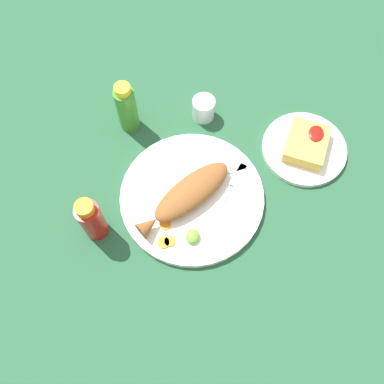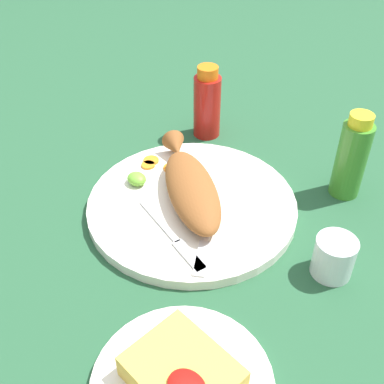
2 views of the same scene
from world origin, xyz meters
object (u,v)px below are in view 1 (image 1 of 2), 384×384
main_plate (192,197)px  side_plate_fries (304,149)px  fork_near (219,173)px  salt_cup (203,109)px  fork_far (230,189)px  hot_sauce_bottle_green (127,108)px  fried_fish (188,195)px  hot_sauce_bottle_red (91,220)px

main_plate → side_plate_fries: bearing=-46.0°
fork_near → salt_cup: bearing=83.7°
fork_far → side_plate_fries: size_ratio=0.84×
hot_sauce_bottle_green → fork_near: bearing=-105.3°
main_plate → hot_sauce_bottle_green: size_ratio=2.24×
fried_fish → salt_cup: bearing=40.3°
hot_sauce_bottle_green → side_plate_fries: hot_sauce_bottle_green is taller
main_plate → hot_sauce_bottle_green: hot_sauce_bottle_green is taller
side_plate_fries → hot_sauce_bottle_red: bearing=131.8°
hot_sauce_bottle_red → hot_sauce_bottle_green: size_ratio=0.95×
fried_fish → hot_sauce_bottle_red: (-0.14, 0.18, 0.03)m
fork_near → hot_sauce_bottle_green: (0.07, 0.27, 0.06)m
hot_sauce_bottle_green → hot_sauce_bottle_red: bearing=-172.7°
hot_sauce_bottle_green → side_plate_fries: 0.47m
hot_sauce_bottle_red → side_plate_fries: (0.38, -0.42, -0.06)m
fork_near → salt_cup: size_ratio=2.48×
hot_sauce_bottle_green → fork_far: bearing=-109.4°
hot_sauce_bottle_green → main_plate: bearing=-124.0°
hot_sauce_bottle_red → salt_cup: hot_sauce_bottle_red is taller
hot_sauce_bottle_red → fork_near: bearing=-45.4°
fried_fish → hot_sauce_bottle_green: hot_sauce_bottle_green is taller
side_plate_fries → fork_near: bearing=128.0°
hot_sauce_bottle_green → salt_cup: (0.09, -0.18, -0.05)m
fork_far → hot_sauce_bottle_green: bearing=81.5°
hot_sauce_bottle_green → salt_cup: hot_sauce_bottle_green is taller
main_plate → side_plate_fries: 0.32m
fork_near → hot_sauce_bottle_red: 0.33m
hot_sauce_bottle_red → hot_sauce_bottle_green: hot_sauce_bottle_green is taller
main_plate → fried_fish: fried_fish is taller
fork_far → side_plate_fries: bearing=-28.8°
side_plate_fries → hot_sauce_bottle_green: bearing=98.8°
hot_sauce_bottle_red → salt_cup: 0.42m
fried_fish → hot_sauce_bottle_green: (0.16, 0.22, 0.03)m
main_plate → hot_sauce_bottle_green: 0.28m
hot_sauce_bottle_green → side_plate_fries: bearing=-81.2°
fork_far → hot_sauce_bottle_red: (-0.20, 0.27, 0.05)m
fried_fish → fork_near: fried_fish is taller
fork_near → hot_sauce_bottle_red: size_ratio=1.04×
fork_near → side_plate_fries: 0.24m
fried_fish → fork_near: (0.09, -0.05, -0.02)m
fork_near → hot_sauce_bottle_green: bearing=128.1°
fried_fish → fork_far: bearing=-27.6°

